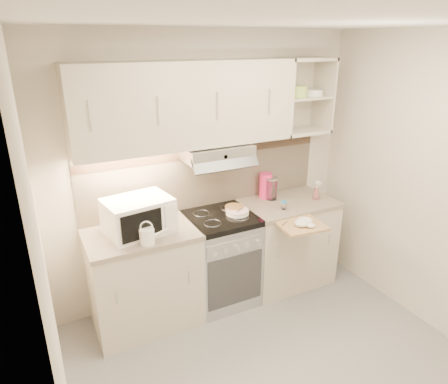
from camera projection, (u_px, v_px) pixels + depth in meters
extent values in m
plane|color=gray|center=(285.00, 375.00, 3.05)|extent=(3.00, 3.00, 0.00)
cube|color=beige|center=(206.00, 170.00, 3.77)|extent=(3.00, 0.04, 2.50)
cube|color=beige|center=(48.00, 289.00, 1.97)|extent=(0.04, 2.80, 2.50)
cube|color=beige|center=(446.00, 191.00, 3.24)|extent=(0.04, 2.80, 2.50)
cube|color=white|center=(310.00, 20.00, 2.16)|extent=(3.00, 2.80, 0.04)
cube|color=#C6B299|center=(207.00, 173.00, 3.77)|extent=(2.40, 0.02, 0.64)
cube|color=#3D2C21|center=(207.00, 153.00, 3.70)|extent=(2.40, 0.01, 0.08)
cube|color=beige|center=(186.00, 105.00, 3.29)|extent=(1.90, 0.34, 0.70)
cube|color=beige|center=(303.00, 96.00, 3.80)|extent=(0.50, 0.34, 0.70)
cylinder|color=#A5CC4E|center=(297.00, 91.00, 3.75)|extent=(0.19, 0.19, 0.10)
cylinder|color=white|center=(314.00, 92.00, 3.84)|extent=(0.18, 0.18, 0.06)
cube|color=#B7B7BC|center=(215.00, 151.00, 3.52)|extent=(0.60, 0.40, 0.12)
cube|color=beige|center=(144.00, 280.00, 3.49)|extent=(0.90, 0.60, 0.86)
cube|color=gray|center=(141.00, 234.00, 3.33)|extent=(0.92, 0.62, 0.04)
cube|color=beige|center=(286.00, 243.00, 4.13)|extent=(0.90, 0.60, 0.86)
cube|color=gray|center=(288.00, 203.00, 3.97)|extent=(0.92, 0.62, 0.04)
cube|color=#B7B7BC|center=(221.00, 261.00, 3.81)|extent=(0.60, 0.58, 0.85)
cube|color=black|center=(221.00, 218.00, 3.65)|extent=(0.60, 0.60, 0.05)
cube|color=white|center=(138.00, 216.00, 3.28)|extent=(0.57, 0.46, 0.29)
cube|color=black|center=(145.00, 225.00, 3.12)|extent=(0.34, 0.07, 0.23)
cylinder|color=white|center=(147.00, 236.00, 3.12)|extent=(0.12, 0.12, 0.13)
cone|color=white|center=(159.00, 234.00, 3.12)|extent=(0.16, 0.08, 0.10)
torus|color=white|center=(146.00, 227.00, 3.09)|extent=(0.10, 0.05, 0.10)
cylinder|color=white|center=(237.00, 213.00, 3.68)|extent=(0.21, 0.21, 0.01)
cylinder|color=white|center=(237.00, 212.00, 3.67)|extent=(0.21, 0.21, 0.01)
cylinder|color=white|center=(237.00, 210.00, 3.67)|extent=(0.21, 0.21, 0.01)
cube|color=silver|center=(237.00, 210.00, 3.66)|extent=(0.14, 0.03, 0.01)
cylinder|color=#AA673F|center=(234.00, 208.00, 3.74)|extent=(0.18, 0.18, 0.04)
cylinder|color=#EE2566|center=(266.00, 186.00, 4.02)|extent=(0.13, 0.13, 0.26)
cube|color=#EE2566|center=(269.00, 181.00, 4.05)|extent=(0.03, 0.04, 0.11)
cylinder|color=silver|center=(271.00, 189.00, 3.99)|extent=(0.11, 0.11, 0.21)
cylinder|color=#B7B7BC|center=(272.00, 179.00, 3.95)|extent=(0.12, 0.12, 0.02)
cylinder|color=silver|center=(284.00, 206.00, 3.77)|extent=(0.05, 0.05, 0.06)
cylinder|color=#2473B7|center=(284.00, 202.00, 3.76)|extent=(0.06, 0.06, 0.02)
cone|color=pink|center=(316.00, 193.00, 4.00)|extent=(0.08, 0.08, 0.12)
cube|color=#AB704A|center=(301.00, 225.00, 3.52)|extent=(0.42, 0.39, 0.02)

